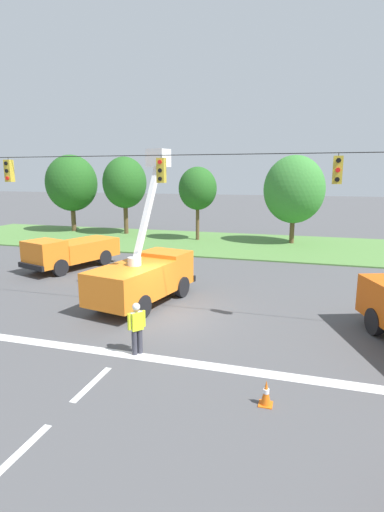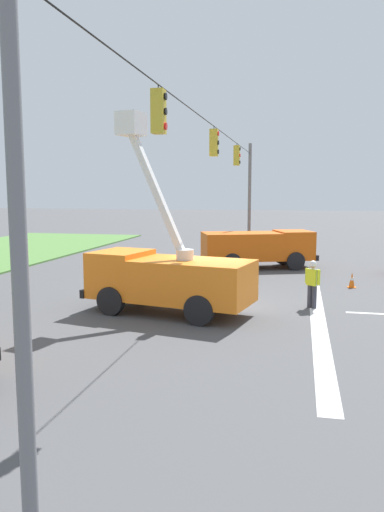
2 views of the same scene
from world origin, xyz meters
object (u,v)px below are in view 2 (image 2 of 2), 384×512
utility_truck_bucket_lift (167,274)px  traffic_cone_foreground_right (199,262)px  utility_truck_support_near (258,246)px  traffic_cone_mid_right (352,280)px  road_worker (312,281)px

utility_truck_bucket_lift → traffic_cone_foreground_right: (10.90, 1.09, -1.12)m
utility_truck_support_near → traffic_cone_mid_right: size_ratio=9.61×
utility_truck_bucket_lift → utility_truck_support_near: utility_truck_bucket_lift is taller
utility_truck_bucket_lift → road_worker: utility_truck_bucket_lift is taller
utility_truck_support_near → road_worker: utility_truck_support_near is taller
utility_truck_support_near → traffic_cone_foreground_right: (-0.38, 3.31, -0.95)m
utility_truck_support_near → road_worker: (-9.39, -2.80, -0.22)m
utility_truck_support_near → traffic_cone_foreground_right: utility_truck_support_near is taller
utility_truck_support_near → traffic_cone_mid_right: bearing=-136.9°
utility_truck_bucket_lift → traffic_cone_foreground_right: size_ratio=11.94×
utility_truck_bucket_lift → road_worker: (1.89, -5.02, -0.39)m
utility_truck_support_near → traffic_cone_foreground_right: bearing=96.5°
traffic_cone_foreground_right → traffic_cone_mid_right: bearing=-119.9°
utility_truck_bucket_lift → traffic_cone_foreground_right: bearing=5.7°
road_worker → utility_truck_support_near: bearing=16.6°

